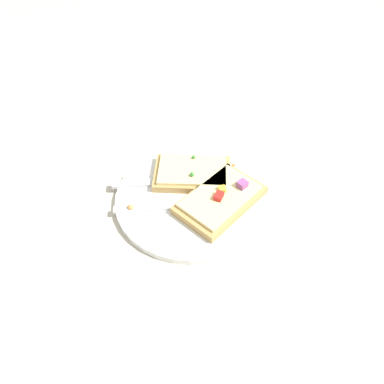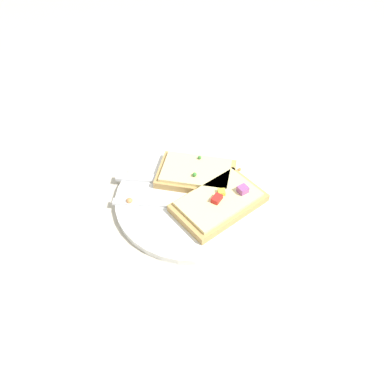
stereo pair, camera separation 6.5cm
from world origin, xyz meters
name	(u,v)px [view 1 (the left image)]	position (x,y,z in m)	size (l,w,h in m)	color
ground_plane	(192,200)	(0.00, 0.00, 0.00)	(4.00, 4.00, 0.00)	#BCB29E
plate	(192,198)	(0.00, 0.00, 0.01)	(0.27, 0.27, 0.01)	white
fork	(181,206)	(0.01, -0.03, 0.01)	(0.15, 0.17, 0.01)	silver
knife	(160,183)	(-0.06, -0.02, 0.01)	(0.15, 0.17, 0.01)	silver
pizza_slice_main	(221,199)	(0.05, 0.02, 0.02)	(0.10, 0.16, 0.03)	tan
pizza_slice_corner	(192,173)	(-0.03, 0.03, 0.02)	(0.16, 0.16, 0.03)	tan
crumb_scatter	(165,182)	(-0.06, -0.01, 0.02)	(0.11, 0.22, 0.01)	#9E9747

